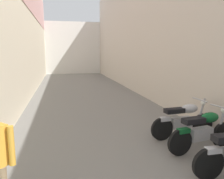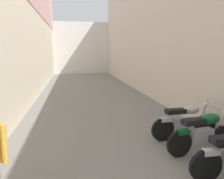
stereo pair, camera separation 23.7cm
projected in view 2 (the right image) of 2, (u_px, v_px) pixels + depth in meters
name	position (u px, v px, depth m)	size (l,w,h in m)	color
ground_plane	(98.00, 105.00, 9.77)	(41.00, 41.00, 0.00)	slate
building_left	(28.00, 15.00, 10.52)	(0.45, 25.00, 7.79)	beige
building_right	(150.00, 24.00, 11.63)	(0.45, 25.00, 7.28)	beige
building_far_end	(81.00, 48.00, 24.39)	(8.53, 2.00, 5.25)	silver
motorcycle_fifth	(204.00, 131.00, 5.13)	(1.84, 0.58, 1.04)	black
motorcycle_sixth	(185.00, 120.00, 5.96)	(1.85, 0.58, 1.04)	black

